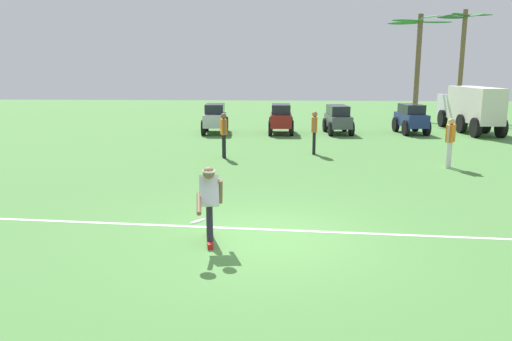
{
  "coord_description": "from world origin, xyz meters",
  "views": [
    {
      "loc": [
        0.28,
        -8.82,
        3.08
      ],
      "look_at": [
        -0.31,
        1.77,
        0.9
      ],
      "focal_mm": 35.0,
      "sensor_mm": 36.0,
      "label": 1
    }
  ],
  "objects": [
    {
      "name": "ground_plane",
      "position": [
        0.0,
        0.0,
        0.0
      ],
      "size": [
        80.0,
        80.0,
        0.0
      ],
      "primitive_type": "plane",
      "color": "#4F8641"
    },
    {
      "name": "field_line_paint",
      "position": [
        0.0,
        0.44,
        0.0
      ],
      "size": [
        26.05,
        1.93,
        0.01
      ],
      "primitive_type": "cube",
      "rotation": [
        0.0,
        0.0,
        -0.07
      ],
      "color": "white",
      "rests_on": "ground_plane"
    },
    {
      "name": "frisbee_thrower",
      "position": [
        -1.02,
        -0.38,
        0.8
      ],
      "size": [
        0.47,
        1.13,
        1.42
      ],
      "color": "#23232D",
      "rests_on": "ground_plane"
    },
    {
      "name": "frisbee_in_flight",
      "position": [
        -1.08,
        -1.24,
        0.68
      ],
      "size": [
        0.31,
        0.31,
        0.1
      ],
      "color": "white"
    },
    {
      "name": "teammate_near_sideline",
      "position": [
        1.39,
        9.23,
        0.94
      ],
      "size": [
        0.23,
        0.5,
        1.56
      ],
      "color": "black",
      "rests_on": "ground_plane"
    },
    {
      "name": "teammate_midfield",
      "position": [
        -1.8,
        8.29,
        0.94
      ],
      "size": [
        0.28,
        0.49,
        1.56
      ],
      "color": "black",
      "rests_on": "ground_plane"
    },
    {
      "name": "teammate_deep",
      "position": [
        5.48,
        6.94,
        0.94
      ],
      "size": [
        0.36,
        0.44,
        1.56
      ],
      "color": "silver",
      "rests_on": "ground_plane"
    },
    {
      "name": "parked_car_slot_a",
      "position": [
        -3.03,
        15.02,
        0.74
      ],
      "size": [
        1.3,
        2.41,
        1.4
      ],
      "color": "#B7BABF",
      "rests_on": "ground_plane"
    },
    {
      "name": "parked_car_slot_b",
      "position": [
        0.14,
        15.03,
        0.74
      ],
      "size": [
        1.19,
        2.36,
        1.4
      ],
      "color": "maroon",
      "rests_on": "ground_plane"
    },
    {
      "name": "parked_car_slot_c",
      "position": [
        2.87,
        15.21,
        0.72
      ],
      "size": [
        1.31,
        2.47,
        1.34
      ],
      "color": "#474C51",
      "rests_on": "ground_plane"
    },
    {
      "name": "parked_car_slot_d",
      "position": [
        6.36,
        15.41,
        0.74
      ],
      "size": [
        1.35,
        2.42,
        1.4
      ],
      "color": "navy",
      "rests_on": "ground_plane"
    },
    {
      "name": "box_truck",
      "position": [
        9.42,
        16.36,
        1.23
      ],
      "size": [
        1.6,
        5.94,
        2.2
      ],
      "color": "silver",
      "rests_on": "ground_plane"
    },
    {
      "name": "palm_tree_far_left",
      "position": [
        8.1,
        21.68,
        3.89
      ],
      "size": [
        3.67,
        3.7,
        6.16
      ],
      "color": "brown",
      "rests_on": "ground_plane"
    },
    {
      "name": "palm_tree_left_of_centre",
      "position": [
        11.09,
        23.08,
        4.08
      ],
      "size": [
        3.34,
        3.26,
        6.55
      ],
      "color": "brown",
      "rests_on": "ground_plane"
    }
  ]
}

